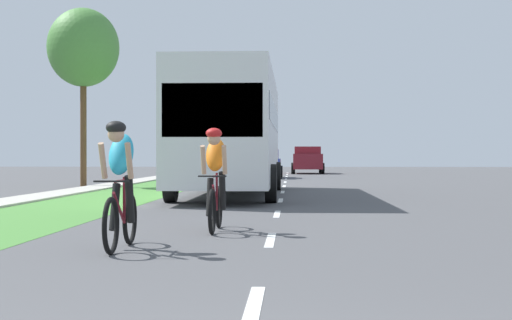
{
  "coord_description": "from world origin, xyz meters",
  "views": [
    {
      "loc": [
        0.29,
        -2.75,
        1.15
      ],
      "look_at": [
        -0.51,
        14.18,
        1.07
      ],
      "focal_mm": 53.19,
      "sensor_mm": 36.0,
      "label": 1
    }
  ],
  "objects": [
    {
      "name": "grass_verge",
      "position": [
        -4.71,
        20.0,
        0.0
      ],
      "size": [
        2.89,
        70.0,
        0.01
      ],
      "primitive_type": "cube",
      "color": "#478438",
      "rests_on": "ground_plane"
    },
    {
      "name": "ground_plane",
      "position": [
        0.0,
        20.0,
        0.0
      ],
      "size": [
        120.0,
        120.0,
        0.0
      ],
      "primitive_type": "plane",
      "color": "#4C4C4F"
    },
    {
      "name": "suv_maroon",
      "position": [
        1.34,
        47.96,
        0.95
      ],
      "size": [
        2.15,
        4.7,
        1.79
      ],
      "color": "maroon",
      "rests_on": "ground_plane"
    },
    {
      "name": "street_tree_near",
      "position": [
        -7.66,
        25.83,
        5.28
      ],
      "size": [
        2.73,
        2.73,
        6.81
      ],
      "color": "brown",
      "rests_on": "ground_plane"
    },
    {
      "name": "bus_white",
      "position": [
        -1.47,
        19.74,
        1.98
      ],
      "size": [
        2.78,
        11.6,
        3.48
      ],
      "color": "silver",
      "rests_on": "ground_plane"
    },
    {
      "name": "cyclist_lead",
      "position": [
        -1.82,
        6.49,
        0.81
      ],
      "size": [
        0.42,
        1.72,
        1.58
      ],
      "color": "black",
      "rests_on": "ground_plane"
    },
    {
      "name": "lane_markings_center",
      "position": [
        0.0,
        24.0,
        0.0
      ],
      "size": [
        0.12,
        53.13,
        0.01
      ],
      "color": "white",
      "rests_on": "ground_plane"
    },
    {
      "name": "cyclist_trailing",
      "position": [
        -0.88,
        8.82,
        0.81
      ],
      "size": [
        0.42,
        1.72,
        1.58
      ],
      "color": "black",
      "rests_on": "ground_plane"
    },
    {
      "name": "sidewalk_concrete",
      "position": [
        -6.76,
        20.0,
        0.0
      ],
      "size": [
        1.2,
        70.0,
        0.1
      ],
      "primitive_type": "cube",
      "color": "#B2ADA3",
      "rests_on": "ground_plane"
    },
    {
      "name": "sedan_blue",
      "position": [
        -1.2,
        37.31,
        0.77
      ],
      "size": [
        1.98,
        4.3,
        1.52
      ],
      "color": "#23389E",
      "rests_on": "ground_plane"
    }
  ]
}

